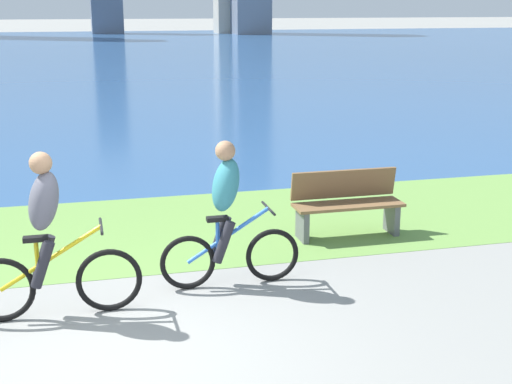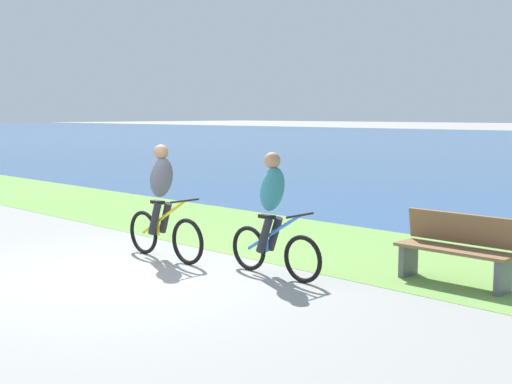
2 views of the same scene
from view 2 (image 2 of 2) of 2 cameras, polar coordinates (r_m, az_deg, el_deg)
The scene contains 5 objects.
ground_plane at distance 8.98m, azimuth -11.83°, elevation -7.22°, with size 300.00×300.00×0.00m, color gray.
grass_strip_bayside at distance 11.38m, azimuth 3.67°, elevation -4.09°, with size 120.00×3.45×0.01m, color #6B9947.
cyclist_lead at distance 8.65m, azimuth 1.49°, elevation -1.99°, with size 1.60×0.52×1.66m.
cyclist_trailing at distance 9.78m, azimuth -8.18°, elevation -0.96°, with size 1.73×0.52×1.71m.
bench_near_path at distance 8.70m, azimuth 17.13°, elevation -4.79°, with size 1.50×0.47×0.90m.
Camera 2 is at (7.24, -4.84, 2.16)m, focal length 45.66 mm.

